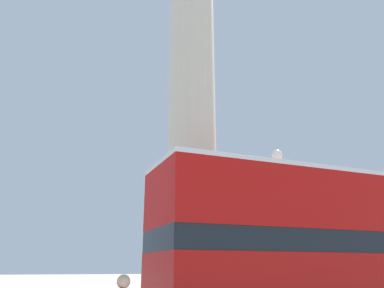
{
  "coord_description": "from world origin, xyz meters",
  "views": [
    {
      "loc": [
        -4.55,
        -15.48,
        1.85
      ],
      "look_at": [
        0.0,
        0.0,
        7.19
      ],
      "focal_mm": 35.0,
      "sensor_mm": 36.0,
      "label": 1
    }
  ],
  "objects_px": {
    "equestrian_statue": "(347,273)",
    "street_lamp": "(282,218)",
    "bus_a": "(346,246)",
    "monument_column": "(192,98)"
  },
  "relations": [
    {
      "from": "bus_a",
      "to": "street_lamp",
      "type": "bearing_deg",
      "value": 84.44
    },
    {
      "from": "monument_column",
      "to": "street_lamp",
      "type": "bearing_deg",
      "value": -42.0
    },
    {
      "from": "bus_a",
      "to": "monument_column",
      "type": "bearing_deg",
      "value": 109.47
    },
    {
      "from": "monument_column",
      "to": "equestrian_statue",
      "type": "bearing_deg",
      "value": 20.45
    },
    {
      "from": "street_lamp",
      "to": "bus_a",
      "type": "bearing_deg",
      "value": -89.94
    },
    {
      "from": "monument_column",
      "to": "equestrian_statue",
      "type": "relative_size",
      "value": 3.84
    },
    {
      "from": "equestrian_statue",
      "to": "street_lamp",
      "type": "distance_m",
      "value": 10.24
    },
    {
      "from": "equestrian_statue",
      "to": "street_lamp",
      "type": "relative_size",
      "value": 0.92
    },
    {
      "from": "monument_column",
      "to": "equestrian_statue",
      "type": "distance_m",
      "value": 13.71
    },
    {
      "from": "monument_column",
      "to": "street_lamp",
      "type": "relative_size",
      "value": 3.55
    }
  ]
}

